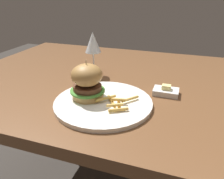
{
  "coord_description": "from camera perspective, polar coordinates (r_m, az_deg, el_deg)",
  "views": [
    {
      "loc": [
        0.2,
        -0.82,
        1.09
      ],
      "look_at": [
        -0.01,
        -0.21,
        0.78
      ],
      "focal_mm": 35.0,
      "sensor_mm": 36.0,
      "label": 1
    }
  ],
  "objects": [
    {
      "name": "butter_dish",
      "position": [
        0.8,
        13.89,
        -0.46
      ],
      "size": [
        0.09,
        0.06,
        0.04
      ],
      "color": "white",
      "rests_on": "dining_table"
    },
    {
      "name": "burger_sandwich",
      "position": [
        0.71,
        -6.52,
        2.14
      ],
      "size": [
        0.11,
        0.11,
        0.13
      ],
      "color": "tan",
      "rests_on": "main_plate"
    },
    {
      "name": "dining_table",
      "position": [
        0.95,
        4.52,
        -1.75
      ],
      "size": [
        1.46,
        0.94,
        0.74
      ],
      "color": "brown",
      "rests_on": "ground"
    },
    {
      "name": "fries_pile",
      "position": [
        0.68,
        1.18,
        -3.29
      ],
      "size": [
        0.13,
        0.12,
        0.02
      ],
      "color": "gold",
      "rests_on": "main_plate"
    },
    {
      "name": "main_plate",
      "position": [
        0.71,
        -2.3,
        -3.43
      ],
      "size": [
        0.32,
        0.32,
        0.01
      ],
      "primitive_type": "cylinder",
      "color": "white",
      "rests_on": "dining_table"
    },
    {
      "name": "wine_glass",
      "position": [
        0.93,
        -5.0,
        11.82
      ],
      "size": [
        0.07,
        0.07,
        0.18
      ],
      "color": "silver",
      "rests_on": "dining_table"
    }
  ]
}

